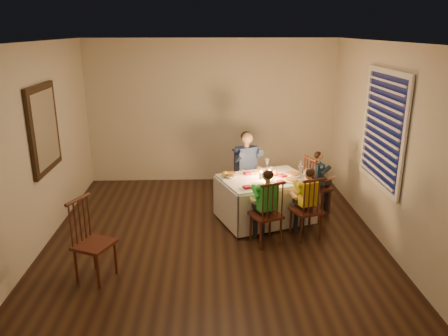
{
  "coord_description": "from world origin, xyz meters",
  "views": [
    {
      "loc": [
        -0.06,
        -5.38,
        2.76
      ],
      "look_at": [
        0.14,
        0.15,
        0.98
      ],
      "focal_mm": 35.0,
      "sensor_mm": 36.0,
      "label": 1
    }
  ],
  "objects_px": {
    "chair_near_left": "(265,242)",
    "serving_bowl": "(231,176)",
    "child_teal": "(316,211)",
    "adult": "(246,203)",
    "chair_end": "(316,211)",
    "chair_extra": "(98,278)",
    "chair_adult": "(246,203)",
    "child_yellow": "(305,237)",
    "child_green": "(265,242)",
    "chair_near_right": "(305,237)",
    "dining_table": "(265,190)"
  },
  "relations": [
    {
      "from": "chair_near_right",
      "to": "child_teal",
      "type": "height_order",
      "value": "child_teal"
    },
    {
      "from": "child_green",
      "to": "child_teal",
      "type": "relative_size",
      "value": 1.05
    },
    {
      "from": "adult",
      "to": "child_yellow",
      "type": "relative_size",
      "value": 1.19
    },
    {
      "from": "chair_near_left",
      "to": "child_green",
      "type": "xyz_separation_m",
      "value": [
        0.0,
        0.0,
        0.0
      ]
    },
    {
      "from": "chair_adult",
      "to": "child_yellow",
      "type": "xyz_separation_m",
      "value": [
        0.7,
        -1.28,
        0.0
      ]
    },
    {
      "from": "dining_table",
      "to": "chair_adult",
      "type": "distance_m",
      "value": 0.86
    },
    {
      "from": "serving_bowl",
      "to": "adult",
      "type": "bearing_deg",
      "value": 65.14
    },
    {
      "from": "chair_near_left",
      "to": "adult",
      "type": "height_order",
      "value": "adult"
    },
    {
      "from": "chair_near_left",
      "to": "chair_near_right",
      "type": "distance_m",
      "value": 0.58
    },
    {
      "from": "chair_extra",
      "to": "adult",
      "type": "bearing_deg",
      "value": -16.43
    },
    {
      "from": "chair_near_right",
      "to": "child_yellow",
      "type": "distance_m",
      "value": 0.0
    },
    {
      "from": "child_green",
      "to": "serving_bowl",
      "type": "xyz_separation_m",
      "value": [
        -0.43,
        0.78,
        0.69
      ]
    },
    {
      "from": "dining_table",
      "to": "child_teal",
      "type": "distance_m",
      "value": 1.02
    },
    {
      "from": "chair_adult",
      "to": "dining_table",
      "type": "bearing_deg",
      "value": -96.34
    },
    {
      "from": "adult",
      "to": "chair_extra",
      "type": "bearing_deg",
      "value": -154.22
    },
    {
      "from": "adult",
      "to": "child_teal",
      "type": "bearing_deg",
      "value": -43.94
    },
    {
      "from": "chair_end",
      "to": "serving_bowl",
      "type": "bearing_deg",
      "value": 80.09
    },
    {
      "from": "dining_table",
      "to": "chair_near_right",
      "type": "relative_size",
      "value": 1.68
    },
    {
      "from": "chair_near_right",
      "to": "chair_end",
      "type": "bearing_deg",
      "value": -131.13
    },
    {
      "from": "chair_adult",
      "to": "chair_near_left",
      "type": "xyz_separation_m",
      "value": [
        0.13,
        -1.41,
        0.0
      ]
    },
    {
      "from": "chair_near_left",
      "to": "dining_table",
      "type": "bearing_deg",
      "value": -118.07
    },
    {
      "from": "adult",
      "to": "serving_bowl",
      "type": "relative_size",
      "value": 6.18
    },
    {
      "from": "chair_end",
      "to": "dining_table",
      "type": "bearing_deg",
      "value": 88.94
    },
    {
      "from": "chair_adult",
      "to": "chair_extra",
      "type": "xyz_separation_m",
      "value": [
        -1.92,
        -2.21,
        0.0
      ]
    },
    {
      "from": "child_teal",
      "to": "chair_extra",
      "type": "bearing_deg",
      "value": 101.63
    },
    {
      "from": "chair_near_left",
      "to": "serving_bowl",
      "type": "height_order",
      "value": "serving_bowl"
    },
    {
      "from": "adult",
      "to": "child_green",
      "type": "height_order",
      "value": "adult"
    },
    {
      "from": "child_yellow",
      "to": "serving_bowl",
      "type": "height_order",
      "value": "serving_bowl"
    },
    {
      "from": "chair_near_right",
      "to": "child_green",
      "type": "distance_m",
      "value": 0.58
    },
    {
      "from": "adult",
      "to": "child_yellow",
      "type": "xyz_separation_m",
      "value": [
        0.7,
        -1.28,
        0.0
      ]
    },
    {
      "from": "chair_extra",
      "to": "adult",
      "type": "relative_size",
      "value": 0.81
    },
    {
      "from": "serving_bowl",
      "to": "child_green",
      "type": "bearing_deg",
      "value": -61.23
    },
    {
      "from": "adult",
      "to": "chair_end",
      "type": "bearing_deg",
      "value": -43.94
    },
    {
      "from": "chair_end",
      "to": "serving_bowl",
      "type": "distance_m",
      "value": 1.54
    },
    {
      "from": "child_teal",
      "to": "child_yellow",
      "type": "bearing_deg",
      "value": 137.89
    },
    {
      "from": "chair_adult",
      "to": "child_green",
      "type": "bearing_deg",
      "value": -107.88
    },
    {
      "from": "child_teal",
      "to": "serving_bowl",
      "type": "height_order",
      "value": "serving_bowl"
    },
    {
      "from": "serving_bowl",
      "to": "child_teal",
      "type": "bearing_deg",
      "value": 9.74
    },
    {
      "from": "chair_adult",
      "to": "chair_end",
      "type": "xyz_separation_m",
      "value": [
        1.07,
        -0.4,
        0.0
      ]
    },
    {
      "from": "child_green",
      "to": "adult",
      "type": "bearing_deg",
      "value": -106.68
    },
    {
      "from": "chair_adult",
      "to": "child_yellow",
      "type": "height_order",
      "value": "child_yellow"
    },
    {
      "from": "dining_table",
      "to": "chair_end",
      "type": "xyz_separation_m",
      "value": [
        0.86,
        0.29,
        -0.47
      ]
    },
    {
      "from": "chair_near_left",
      "to": "child_green",
      "type": "distance_m",
      "value": 0.0
    },
    {
      "from": "dining_table",
      "to": "child_yellow",
      "type": "xyz_separation_m",
      "value": [
        0.49,
        -0.59,
        -0.47
      ]
    },
    {
      "from": "chair_near_left",
      "to": "serving_bowl",
      "type": "xyz_separation_m",
      "value": [
        -0.43,
        0.78,
        0.69
      ]
    },
    {
      "from": "chair_near_left",
      "to": "chair_extra",
      "type": "height_order",
      "value": "chair_extra"
    },
    {
      "from": "adult",
      "to": "chair_near_right",
      "type": "bearing_deg",
      "value": -84.55
    },
    {
      "from": "chair_near_right",
      "to": "chair_end",
      "type": "relative_size",
      "value": 1.0
    },
    {
      "from": "chair_adult",
      "to": "child_green",
      "type": "relative_size",
      "value": 0.88
    },
    {
      "from": "chair_near_right",
      "to": "child_green",
      "type": "relative_size",
      "value": 0.88
    }
  ]
}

